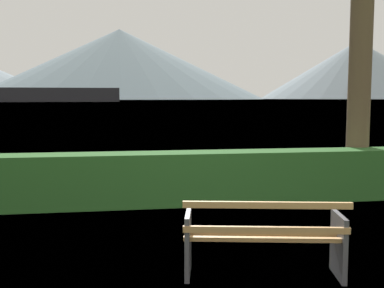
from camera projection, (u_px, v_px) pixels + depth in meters
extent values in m
plane|color=#567A38|center=(262.00, 275.00, 4.98)|extent=(1400.00, 1400.00, 0.00)
plane|color=#7A99A8|center=(121.00, 100.00, 306.30)|extent=(620.00, 620.00, 0.00)
cube|color=tan|center=(265.00, 239.00, 4.75)|extent=(1.65, 0.38, 0.04)
cube|color=tan|center=(263.00, 234.00, 4.94)|extent=(1.65, 0.38, 0.04)
cube|color=tan|center=(261.00, 229.00, 5.13)|extent=(1.65, 0.38, 0.04)
cube|color=tan|center=(266.00, 230.00, 4.66)|extent=(1.65, 0.36, 0.06)
cube|color=tan|center=(267.00, 205.00, 4.59)|extent=(1.65, 0.36, 0.06)
cube|color=#4C4C51|center=(188.00, 244.00, 4.96)|extent=(0.15, 0.51, 0.68)
cube|color=#4C4C51|center=(339.00, 246.00, 4.90)|extent=(0.15, 0.51, 0.68)
cube|color=#285B23|center=(204.00, 178.00, 8.34)|extent=(10.10, 0.67, 0.93)
cylinder|color=brown|center=(361.00, 53.00, 9.04)|extent=(0.44, 0.44, 5.49)
cube|color=#232328|center=(23.00, 95.00, 200.17)|extent=(82.02, 14.04, 6.06)
cone|color=slate|center=(120.00, 64.00, 551.54)|extent=(340.28, 340.28, 82.09)
cone|color=gray|center=(356.00, 70.00, 633.24)|extent=(261.12, 261.12, 78.07)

